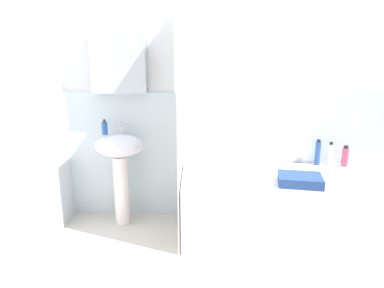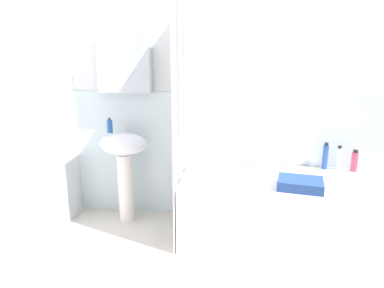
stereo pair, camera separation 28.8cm
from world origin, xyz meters
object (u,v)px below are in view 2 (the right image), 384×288
at_px(soap_dispenser, 110,126).
at_px(bathtub, 275,208).
at_px(lotion_bottle, 339,158).
at_px(towel_folded, 300,184).
at_px(conditioner_bottle, 325,157).
at_px(shampoo_bottle, 354,161).
at_px(sink, 124,157).

height_order(soap_dispenser, bathtub, soap_dispenser).
xyz_separation_m(soap_dispenser, lotion_bottle, (2.05, 0.11, -0.27)).
bearing_deg(bathtub, soap_dispenser, 172.60).
relative_size(bathtub, towel_folded, 4.74).
bearing_deg(conditioner_bottle, shampoo_bottle, -7.95).
distance_m(shampoo_bottle, towel_folded, 0.73).
xyz_separation_m(soap_dispenser, conditioner_bottle, (1.93, 0.12, -0.26)).
bearing_deg(bathtub, lotion_bottle, 28.22).
height_order(sink, soap_dispenser, soap_dispenser).
height_order(soap_dispenser, lotion_bottle, soap_dispenser).
height_order(conditioner_bottle, towel_folded, conditioner_bottle).
bearing_deg(shampoo_bottle, bathtub, -158.22).
distance_m(sink, lotion_bottle, 1.93).
bearing_deg(conditioner_bottle, bathtub, -145.53).
relative_size(soap_dispenser, shampoo_bottle, 0.71).
bearing_deg(bathtub, towel_folded, -53.78).
bearing_deg(bathtub, shampoo_bottle, 21.78).
xyz_separation_m(lotion_bottle, conditioner_bottle, (-0.11, 0.01, 0.01)).
bearing_deg(towel_folded, bathtub, 126.22).
bearing_deg(lotion_bottle, shampoo_bottle, -12.12).
height_order(sink, conditioner_bottle, sink).
bearing_deg(lotion_bottle, sink, -176.30).
bearing_deg(towel_folded, soap_dispenser, 166.40).
xyz_separation_m(conditioner_bottle, towel_folded, (-0.30, -0.51, -0.08)).
bearing_deg(soap_dispenser, towel_folded, -13.60).
relative_size(soap_dispenser, bathtub, 0.09).
xyz_separation_m(soap_dispenser, bathtub, (1.48, -0.19, -0.64)).
relative_size(shampoo_bottle, lotion_bottle, 0.88).
bearing_deg(shampoo_bottle, soap_dispenser, -177.78).
bearing_deg(sink, bathtub, -7.52).
bearing_deg(sink, soap_dispenser, 173.92).
distance_m(sink, shampoo_bottle, 2.05).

